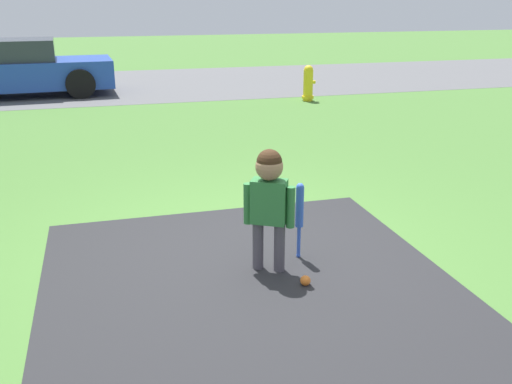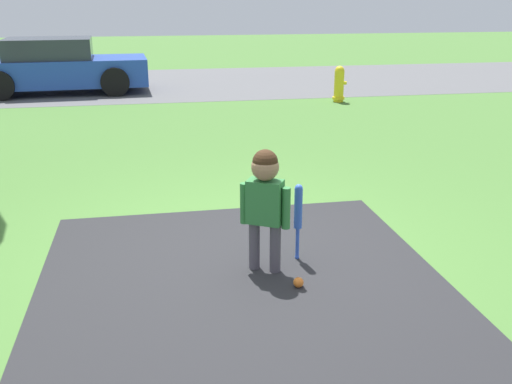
{
  "view_description": "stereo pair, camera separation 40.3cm",
  "coord_description": "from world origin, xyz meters",
  "px_view_note": "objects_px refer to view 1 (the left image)",
  "views": [
    {
      "loc": [
        -1.12,
        -4.67,
        2.2
      ],
      "look_at": [
        0.13,
        -0.09,
        0.56
      ],
      "focal_mm": 40.0,
      "sensor_mm": 36.0,
      "label": 1
    },
    {
      "loc": [
        -0.73,
        -4.76,
        2.2
      ],
      "look_at": [
        0.13,
        -0.09,
        0.56
      ],
      "focal_mm": 40.0,
      "sensor_mm": 36.0,
      "label": 2
    }
  ],
  "objects_px": {
    "child": "(269,193)",
    "fire_hydrant": "(308,84)",
    "sports_ball": "(305,280)",
    "parked_car": "(19,69)",
    "baseball_bat": "(300,210)"
  },
  "relations": [
    {
      "from": "child",
      "to": "fire_hydrant",
      "type": "xyz_separation_m",
      "value": [
        3.18,
        7.65,
        -0.3
      ]
    },
    {
      "from": "baseball_bat",
      "to": "parked_car",
      "type": "xyz_separation_m",
      "value": [
        -3.3,
        9.89,
        0.16
      ]
    },
    {
      "from": "sports_ball",
      "to": "parked_car",
      "type": "relative_size",
      "value": 0.02
    },
    {
      "from": "baseball_bat",
      "to": "sports_ball",
      "type": "relative_size",
      "value": 8.22
    },
    {
      "from": "sports_ball",
      "to": "fire_hydrant",
      "type": "distance_m",
      "value": 8.54
    },
    {
      "from": "sports_ball",
      "to": "fire_hydrant",
      "type": "bearing_deg",
      "value": 69.58
    },
    {
      "from": "parked_car",
      "to": "baseball_bat",
      "type": "bearing_deg",
      "value": -74.57
    },
    {
      "from": "fire_hydrant",
      "to": "parked_car",
      "type": "height_order",
      "value": "parked_car"
    },
    {
      "from": "child",
      "to": "sports_ball",
      "type": "xyz_separation_m",
      "value": [
        0.2,
        -0.35,
        -0.64
      ]
    },
    {
      "from": "baseball_bat",
      "to": "fire_hydrant",
      "type": "bearing_deg",
      "value": 69.12
    },
    {
      "from": "child",
      "to": "sports_ball",
      "type": "height_order",
      "value": "child"
    },
    {
      "from": "sports_ball",
      "to": "fire_hydrant",
      "type": "relative_size",
      "value": 0.11
    },
    {
      "from": "fire_hydrant",
      "to": "parked_car",
      "type": "bearing_deg",
      "value": 158.75
    },
    {
      "from": "sports_ball",
      "to": "parked_car",
      "type": "xyz_separation_m",
      "value": [
        -3.18,
        10.39,
        0.57
      ]
    },
    {
      "from": "baseball_bat",
      "to": "child",
      "type": "bearing_deg",
      "value": -154.25
    }
  ]
}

